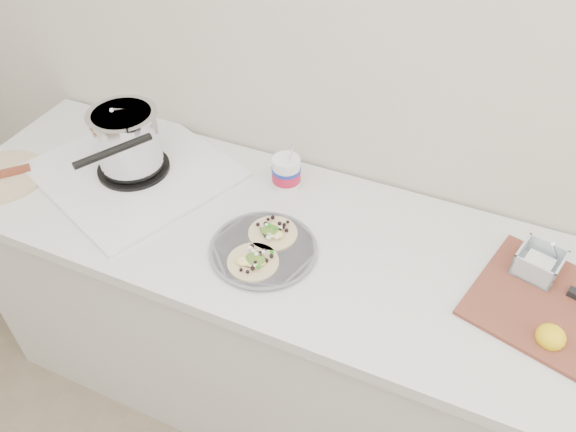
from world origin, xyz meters
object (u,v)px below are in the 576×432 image
at_px(tub, 287,170).
at_px(bacon_plate, 2,177).
at_px(taco_plate, 263,247).
at_px(stove, 130,150).

distance_m(tub, bacon_plate, 0.91).
relative_size(taco_plate, bacon_plate, 1.11).
height_order(taco_plate, bacon_plate, taco_plate).
xyz_separation_m(taco_plate, tub, (-0.05, 0.28, 0.05)).
bearing_deg(bacon_plate, taco_plate, 3.11).
bearing_deg(tub, stove, -163.86).
relative_size(stove, tub, 3.53).
height_order(stove, tub, stove).
relative_size(stove, taco_plate, 2.38).
height_order(stove, bacon_plate, stove).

